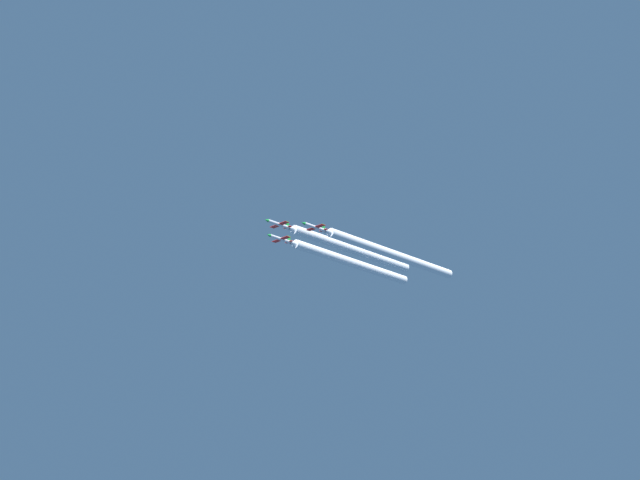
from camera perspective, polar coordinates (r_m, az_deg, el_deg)
jet_lead at (r=449.64m, az=-2.00°, el=0.76°), size 8.59×12.51×3.01m
jet_left_wingman at (r=448.76m, az=-0.28°, el=0.63°), size 8.59×12.51×3.01m
jet_right_wingman at (r=461.05m, az=-1.92°, el=0.07°), size 8.59×12.51×3.01m
smoke_trail_lead at (r=474.47m, az=1.42°, el=-0.42°), size 3.61×65.25×3.61m
smoke_trail_left_wingman at (r=476.59m, az=3.31°, el=-0.64°), size 3.61×71.57×3.61m
smoke_trail_right_wingman at (r=485.93m, az=1.41°, el=-1.05°), size 3.61×65.03×3.61m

